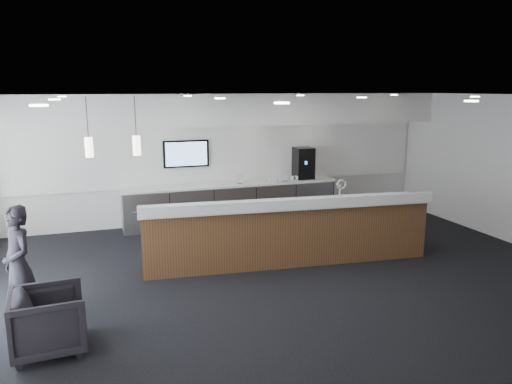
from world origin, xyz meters
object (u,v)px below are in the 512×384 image
object	(u,v)px
service_counter	(287,231)
armchair	(49,321)
lounge_guest	(18,265)
coffee_machine	(303,163)

from	to	relation	value
service_counter	armchair	xyz separation A→B (m)	(-3.90, -2.03, -0.19)
armchair	lounge_guest	bearing A→B (deg)	18.62
service_counter	armchair	distance (m)	4.40
service_counter	lounge_guest	distance (m)	4.44
armchair	lounge_guest	size ratio (longest dim) A/B	0.53
service_counter	coffee_machine	bearing A→B (deg)	66.59
coffee_machine	armchair	distance (m)	7.53
service_counter	coffee_machine	xyz separation A→B (m)	(1.63, 2.99, 0.75)
coffee_machine	lounge_guest	distance (m)	7.20
service_counter	lounge_guest	bearing A→B (deg)	-161.16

